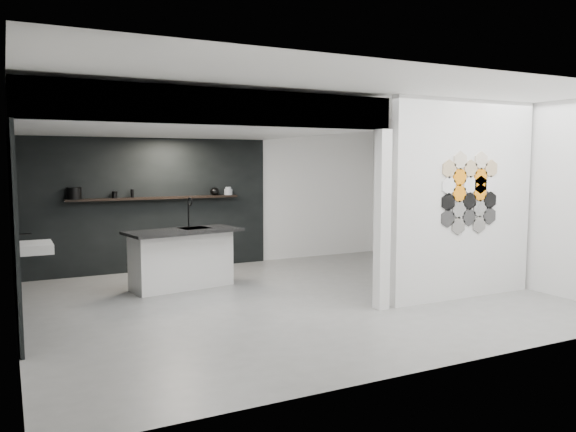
# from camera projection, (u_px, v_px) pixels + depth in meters

# --- Properties ---
(floor) EXTENTS (7.00, 6.00, 0.01)m
(floor) POSITION_uv_depth(u_px,v_px,m) (291.00, 299.00, 7.94)
(floor) COLOR slate
(partition_panel) EXTENTS (2.45, 0.15, 2.80)m
(partition_panel) POSITION_uv_depth(u_px,v_px,m) (464.00, 200.00, 7.91)
(partition_panel) COLOR silver
(partition_panel) RESTS_ON floor
(bay_clad_back) EXTENTS (4.40, 0.04, 2.35)m
(bay_clad_back) POSITION_uv_depth(u_px,v_px,m) (149.00, 205.00, 9.88)
(bay_clad_back) COLOR black
(bay_clad_back) RESTS_ON floor
(bay_clad_left) EXTENTS (0.04, 4.00, 2.35)m
(bay_clad_left) POSITION_uv_depth(u_px,v_px,m) (14.00, 222.00, 7.16)
(bay_clad_left) COLOR black
(bay_clad_left) RESTS_ON floor
(bulkhead) EXTENTS (4.40, 4.00, 0.40)m
(bulkhead) POSITION_uv_depth(u_px,v_px,m) (178.00, 118.00, 8.00)
(bulkhead) COLOR silver
(bulkhead) RESTS_ON corner_column
(corner_column) EXTENTS (0.16, 0.16, 2.35)m
(corner_column) POSITION_uv_depth(u_px,v_px,m) (382.00, 220.00, 7.30)
(corner_column) COLOR silver
(corner_column) RESTS_ON floor
(fascia_beam) EXTENTS (4.40, 0.16, 0.40)m
(fascia_beam) POSITION_uv_depth(u_px,v_px,m) (226.00, 107.00, 6.29)
(fascia_beam) COLOR silver
(fascia_beam) RESTS_ON corner_column
(wall_basin) EXTENTS (0.40, 0.60, 0.12)m
(wall_basin) POSITION_uv_depth(u_px,v_px,m) (36.00, 248.00, 7.11)
(wall_basin) COLOR silver
(wall_basin) RESTS_ON bay_clad_left
(display_shelf) EXTENTS (3.00, 0.15, 0.04)m
(display_shelf) POSITION_uv_depth(u_px,v_px,m) (156.00, 198.00, 9.82)
(display_shelf) COLOR black
(display_shelf) RESTS_ON bay_clad_back
(kitchen_island) EXTENTS (1.81, 1.02, 1.38)m
(kitchen_island) POSITION_uv_depth(u_px,v_px,m) (182.00, 258.00, 8.60)
(kitchen_island) COLOR silver
(kitchen_island) RESTS_ON floor
(stockpot) EXTENTS (0.31, 0.31, 0.20)m
(stockpot) POSITION_uv_depth(u_px,v_px,m) (74.00, 193.00, 9.20)
(stockpot) COLOR black
(stockpot) RESTS_ON display_shelf
(kettle) EXTENTS (0.20, 0.20, 0.14)m
(kettle) POSITION_uv_depth(u_px,v_px,m) (215.00, 191.00, 10.30)
(kettle) COLOR black
(kettle) RESTS_ON display_shelf
(glass_bowl) EXTENTS (0.20, 0.20, 0.11)m
(glass_bowl) POSITION_uv_depth(u_px,v_px,m) (228.00, 192.00, 10.42)
(glass_bowl) COLOR gray
(glass_bowl) RESTS_ON display_shelf
(glass_vase) EXTENTS (0.13, 0.13, 0.15)m
(glass_vase) POSITION_uv_depth(u_px,v_px,m) (228.00, 191.00, 10.42)
(glass_vase) COLOR gray
(glass_vase) RESTS_ON display_shelf
(bottle_dark) EXTENTS (0.06, 0.06, 0.14)m
(bottle_dark) POSITION_uv_depth(u_px,v_px,m) (132.00, 193.00, 9.63)
(bottle_dark) COLOR black
(bottle_dark) RESTS_ON display_shelf
(utensil_cup) EXTENTS (0.11, 0.11, 0.11)m
(utensil_cup) POSITION_uv_depth(u_px,v_px,m) (114.00, 195.00, 9.50)
(utensil_cup) COLOR black
(utensil_cup) RESTS_ON display_shelf
(hex_tile_cluster) EXTENTS (1.04, 0.02, 1.16)m
(hex_tile_cluster) POSITION_uv_depth(u_px,v_px,m) (470.00, 193.00, 7.84)
(hex_tile_cluster) COLOR #2D2D2D
(hex_tile_cluster) RESTS_ON partition_panel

